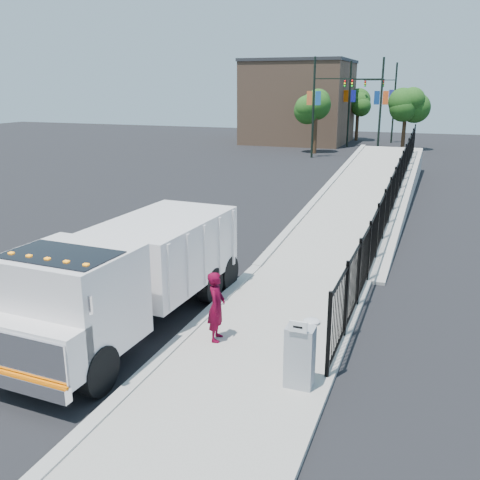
% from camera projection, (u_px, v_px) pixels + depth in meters
% --- Properties ---
extents(ground, '(120.00, 120.00, 0.00)m').
position_uv_depth(ground, '(207.00, 318.00, 13.91)').
color(ground, black).
rests_on(ground, ground).
extents(sidewalk, '(3.55, 12.00, 0.12)m').
position_uv_depth(sidewalk, '(251.00, 365.00, 11.45)').
color(sidewalk, '#9E998E').
rests_on(sidewalk, ground).
extents(curb, '(0.30, 12.00, 0.16)m').
position_uv_depth(curb, '(171.00, 349.00, 12.09)').
color(curb, '#ADAAA3').
rests_on(curb, ground).
extents(ramp, '(3.95, 24.06, 3.19)m').
position_uv_depth(ramp, '(370.00, 202.00, 27.58)').
color(ramp, '#9E998E').
rests_on(ramp, ground).
extents(iron_fence, '(0.10, 28.00, 1.80)m').
position_uv_depth(iron_fence, '(393.00, 203.00, 23.26)').
color(iron_fence, black).
rests_on(iron_fence, ground).
extents(truck, '(2.82, 7.80, 2.64)m').
position_uv_depth(truck, '(127.00, 273.00, 12.83)').
color(truck, black).
rests_on(truck, ground).
extents(worker, '(0.51, 0.67, 1.65)m').
position_uv_depth(worker, '(216.00, 306.00, 12.24)').
color(worker, '#59031C').
rests_on(worker, sidewalk).
extents(utility_cabinet, '(0.55, 0.40, 1.25)m').
position_uv_depth(utility_cabinet, '(300.00, 357.00, 10.39)').
color(utility_cabinet, gray).
rests_on(utility_cabinet, sidewalk).
extents(arrow_sign, '(0.35, 0.04, 0.22)m').
position_uv_depth(arrow_sign, '(298.00, 327.00, 9.99)').
color(arrow_sign, white).
rests_on(arrow_sign, utility_cabinet).
extents(debris, '(0.43, 0.43, 0.11)m').
position_uv_depth(debris, '(312.00, 321.00, 13.30)').
color(debris, silver).
rests_on(debris, sidewalk).
extents(light_pole_0, '(3.77, 0.22, 8.00)m').
position_uv_depth(light_pole_0, '(317.00, 104.00, 43.19)').
color(light_pole_0, black).
rests_on(light_pole_0, ground).
extents(light_pole_1, '(3.78, 0.22, 8.00)m').
position_uv_depth(light_pole_1, '(377.00, 103.00, 44.36)').
color(light_pole_1, black).
rests_on(light_pole_1, ground).
extents(light_pole_2, '(3.78, 0.22, 8.00)m').
position_uv_depth(light_pole_2, '(353.00, 101.00, 51.04)').
color(light_pole_2, black).
rests_on(light_pole_2, ground).
extents(light_pole_3, '(3.78, 0.22, 8.00)m').
position_uv_depth(light_pole_3, '(391.00, 100.00, 54.71)').
color(light_pole_3, black).
rests_on(light_pole_3, ground).
extents(tree_0, '(2.63, 2.63, 5.31)m').
position_uv_depth(tree_0, '(316.00, 107.00, 46.14)').
color(tree_0, '#382314').
rests_on(tree_0, ground).
extents(tree_1, '(2.53, 2.53, 5.27)m').
position_uv_depth(tree_1, '(406.00, 106.00, 48.52)').
color(tree_1, '#382314').
rests_on(tree_1, ground).
extents(tree_2, '(2.53, 2.53, 5.27)m').
position_uv_depth(tree_2, '(358.00, 103.00, 57.18)').
color(tree_2, '#382314').
rests_on(tree_2, ground).
extents(building, '(10.00, 10.00, 8.00)m').
position_uv_depth(building, '(299.00, 103.00, 55.39)').
color(building, '#8C664C').
rests_on(building, ground).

